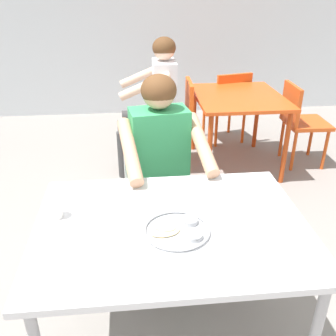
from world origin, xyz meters
The scene contains 10 objects.
table_foreground centered at (0.09, 0.01, 0.66)m, with size 1.20×0.88×0.73m.
thali_tray centered at (0.11, -0.05, 0.75)m, with size 0.29×0.29×0.03m.
drinking_cup centered at (-0.43, 0.12, 0.79)m, with size 0.07×0.07×0.10m.
chair_foreground centered at (0.08, 0.87, 0.50)m, with size 0.47×0.44×0.86m.
diner_foreground centered at (0.11, 0.65, 0.73)m, with size 0.54×0.59×1.23m.
table_background_red centered at (0.95, 2.02, 0.63)m, with size 0.81×0.95×0.72m.
chair_red_left centered at (0.37, 2.04, 0.50)m, with size 0.44×0.44×0.85m.
chair_red_right centered at (1.57, 1.99, 0.48)m, with size 0.41×0.43×0.81m.
chair_red_far centered at (1.01, 2.61, 0.47)m, with size 0.50×0.50×0.80m.
patron_background centered at (0.16, 2.02, 0.74)m, with size 0.55×0.49×1.25m.
Camera 1 is at (-0.07, -1.36, 1.71)m, focal length 40.50 mm.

